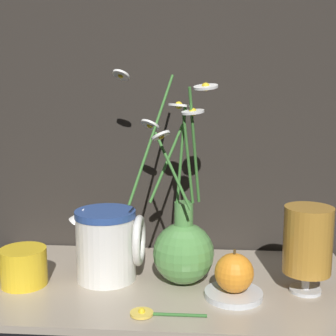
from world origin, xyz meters
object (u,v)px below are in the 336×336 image
at_px(tea_glass, 308,241).
at_px(orange_fruit, 234,273).
at_px(ceramic_pitcher, 108,242).
at_px(vase_with_flowers, 183,246).
at_px(yellow_mug, 23,267).

distance_m(tea_glass, orange_fruit, 0.14).
relative_size(ceramic_pitcher, orange_fruit, 1.90).
bearing_deg(vase_with_flowers, orange_fruit, -30.85).
height_order(yellow_mug, orange_fruit, orange_fruit).
height_order(vase_with_flowers, tea_glass, vase_with_flowers).
height_order(ceramic_pitcher, orange_fruit, ceramic_pitcher).
bearing_deg(vase_with_flowers, tea_glass, -5.85).
distance_m(ceramic_pitcher, tea_glass, 0.35).
height_order(yellow_mug, tea_glass, tea_glass).
xyz_separation_m(ceramic_pitcher, tea_glass, (0.35, -0.03, 0.02)).
relative_size(tea_glass, orange_fruit, 2.04).
relative_size(yellow_mug, ceramic_pitcher, 0.66).
distance_m(ceramic_pitcher, orange_fruit, 0.23).
bearing_deg(ceramic_pitcher, orange_fruit, -15.03).
xyz_separation_m(yellow_mug, ceramic_pitcher, (0.15, 0.04, 0.04)).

